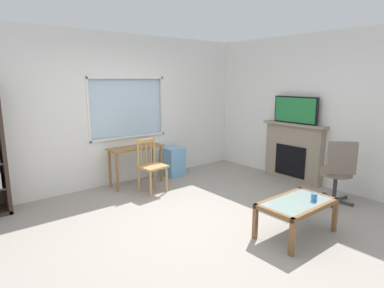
{
  "coord_description": "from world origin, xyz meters",
  "views": [
    {
      "loc": [
        -2.53,
        -3.17,
        1.89
      ],
      "look_at": [
        0.38,
        0.42,
        0.96
      ],
      "focal_mm": 30.19,
      "sensor_mm": 36.0,
      "label": 1
    }
  ],
  "objects": [
    {
      "name": "desk_under_window",
      "position": [
        0.24,
        1.86,
        0.58
      ],
      "size": [
        1.0,
        0.38,
        0.7
      ],
      "color": "olive",
      "rests_on": "ground"
    },
    {
      "name": "sippy_cup",
      "position": [
        0.96,
        -1.22,
        0.48
      ],
      "size": [
        0.07,
        0.07,
        0.09
      ],
      "primitive_type": "cylinder",
      "color": "#337FD6",
      "rests_on": "coffee_table"
    },
    {
      "name": "wooden_chair",
      "position": [
        0.24,
        1.34,
        0.46
      ],
      "size": [
        0.46,
        0.45,
        0.9
      ],
      "color": "tan",
      "rests_on": "ground"
    },
    {
      "name": "coffee_table",
      "position": [
        0.79,
        -1.11,
        0.37
      ],
      "size": [
        0.97,
        0.56,
        0.44
      ],
      "color": "#8C9E99",
      "rests_on": "ground"
    },
    {
      "name": "ground",
      "position": [
        0.0,
        0.0,
        -0.01
      ],
      "size": [
        6.54,
        5.41,
        0.02
      ],
      "primitive_type": "cube",
      "color": "#9E9389"
    },
    {
      "name": "office_chair",
      "position": [
        2.16,
        -0.91,
        0.55
      ],
      "size": [
        0.63,
        0.59,
        1.0
      ],
      "color": "#7A6B5B",
      "rests_on": "ground"
    },
    {
      "name": "wall_right",
      "position": [
        2.83,
        0.0,
        1.34
      ],
      "size": [
        0.12,
        4.61,
        2.69
      ],
      "primitive_type": "cube",
      "color": "white",
      "rests_on": "ground"
    },
    {
      "name": "tv",
      "position": [
        2.66,
        0.22,
        1.34
      ],
      "size": [
        0.06,
        0.88,
        0.49
      ],
      "color": "black",
      "rests_on": "fireplace"
    },
    {
      "name": "fireplace",
      "position": [
        2.67,
        0.22,
        0.55
      ],
      "size": [
        0.26,
        1.24,
        1.09
      ],
      "color": "gray",
      "rests_on": "ground"
    },
    {
      "name": "plastic_drawer_unit",
      "position": [
        1.09,
        1.91,
        0.28
      ],
      "size": [
        0.35,
        0.4,
        0.56
      ],
      "primitive_type": "cube",
      "color": "#72ADDB",
      "rests_on": "ground"
    },
    {
      "name": "wall_back_with_window",
      "position": [
        -0.03,
        2.21,
        1.34
      ],
      "size": [
        5.54,
        0.15,
        2.69
      ],
      "color": "white",
      "rests_on": "ground"
    }
  ]
}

